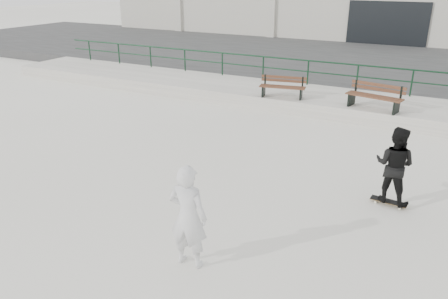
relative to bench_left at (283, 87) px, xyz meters
The scene contains 9 objects.
ground 8.59m from the bench_left, 81.85° to the right, with size 120.00×120.00×0.00m, color beige.
ledge 1.72m from the bench_left, 40.66° to the left, with size 30.00×3.00×0.50m, color #AEA99E.
parking_strip 9.64m from the bench_left, 82.76° to the left, with size 60.00×14.00×0.50m, color #343434.
railing 2.66m from the bench_left, 62.63° to the left, with size 28.00×0.06×1.03m.
bench_left is the anchor object (origin of this frame).
bench_right 3.30m from the bench_left, ahead, with size 1.95×0.92×0.87m.
skateboard 7.50m from the bench_left, 50.61° to the right, with size 0.80×0.27×0.09m.
standing_skater 7.46m from the bench_left, 50.61° to the right, with size 0.84×0.65×1.73m, color black.
seated_skater 9.84m from the bench_left, 78.57° to the right, with size 0.69×0.46×1.90m, color silver.
Camera 1 is at (4.29, -6.59, 4.77)m, focal length 35.00 mm.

